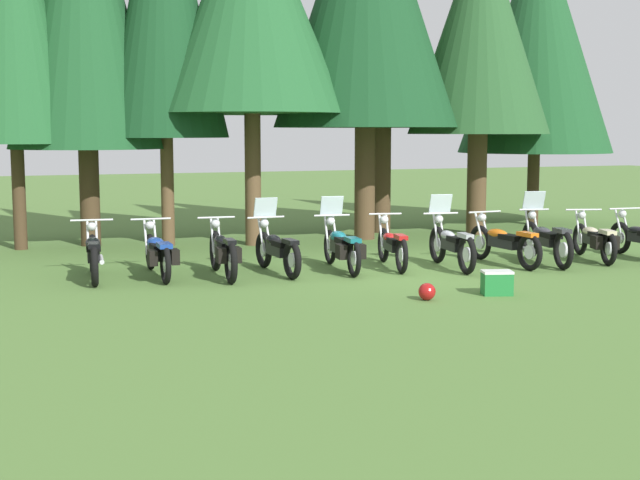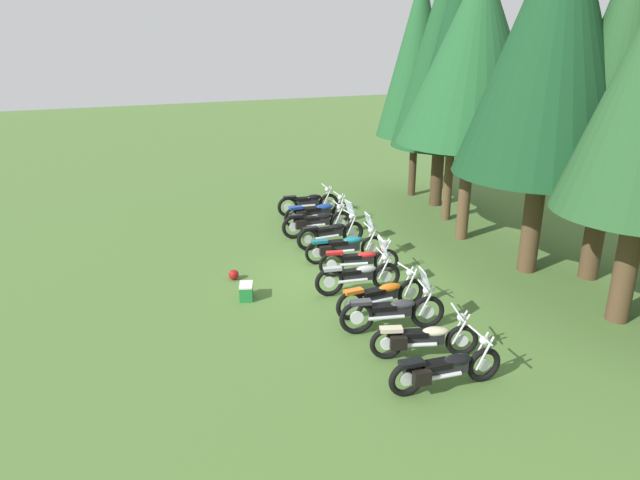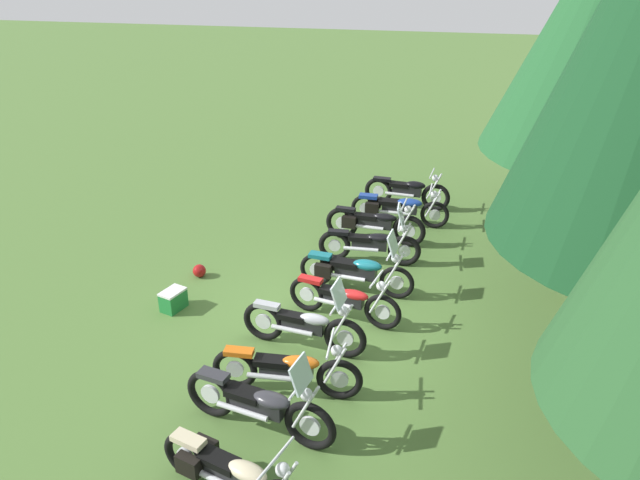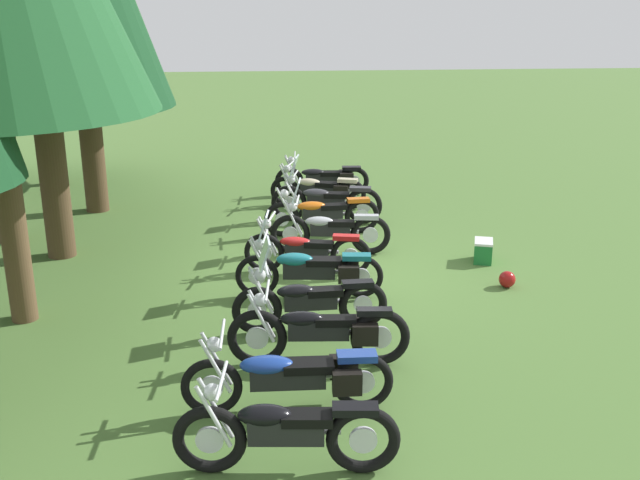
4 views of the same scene
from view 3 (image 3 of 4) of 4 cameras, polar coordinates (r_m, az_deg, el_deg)
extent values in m
plane|color=#4C7033|center=(11.41, 1.33, -7.01)|extent=(80.00, 80.00, 0.00)
torus|color=black|center=(15.88, 10.61, 3.87)|extent=(0.19, 0.73, 0.72)
cylinder|color=silver|center=(15.88, 10.61, 3.87)|extent=(0.08, 0.28, 0.27)
torus|color=black|center=(16.10, 5.40, 4.52)|extent=(0.19, 0.73, 0.72)
cylinder|color=silver|center=(16.10, 5.40, 4.52)|extent=(0.08, 0.28, 0.27)
cube|color=black|center=(15.94, 8.01, 4.58)|extent=(0.28, 0.75, 0.25)
ellipsoid|color=black|center=(15.85, 8.77, 5.01)|extent=(0.31, 0.54, 0.20)
cube|color=black|center=(15.92, 7.32, 5.09)|extent=(0.29, 0.51, 0.10)
cube|color=black|center=(15.97, 5.73, 5.60)|extent=(0.23, 0.46, 0.08)
cylinder|color=silver|center=(15.85, 10.52, 4.99)|extent=(0.08, 0.34, 0.65)
cylinder|color=silver|center=(15.71, 10.44, 4.80)|extent=(0.08, 0.34, 0.65)
cylinder|color=silver|center=(15.68, 10.29, 6.08)|extent=(0.75, 0.11, 0.04)
sphere|color=silver|center=(15.71, 10.58, 5.63)|extent=(0.19, 0.19, 0.17)
cylinder|color=silver|center=(15.88, 7.33, 4.18)|extent=(0.15, 0.74, 0.08)
torus|color=black|center=(14.91, 10.52, 2.30)|extent=(0.12, 0.68, 0.68)
cylinder|color=silver|center=(14.91, 10.52, 2.30)|extent=(0.06, 0.26, 0.26)
torus|color=black|center=(15.07, 4.16, 2.94)|extent=(0.12, 0.68, 0.68)
cylinder|color=silver|center=(15.07, 4.16, 2.94)|extent=(0.06, 0.26, 0.26)
cube|color=black|center=(14.92, 7.35, 3.00)|extent=(0.27, 0.84, 0.24)
ellipsoid|color=navy|center=(14.85, 8.26, 3.43)|extent=(0.32, 0.60, 0.19)
cube|color=black|center=(14.90, 6.49, 3.50)|extent=(0.30, 0.56, 0.10)
cube|color=navy|center=(14.93, 4.50, 4.04)|extent=(0.23, 0.45, 0.08)
cylinder|color=silver|center=(14.88, 10.41, 3.50)|extent=(0.05, 0.34, 0.65)
cylinder|color=silver|center=(14.71, 10.35, 3.25)|extent=(0.05, 0.34, 0.65)
cylinder|color=silver|center=(14.68, 10.17, 4.62)|extent=(0.74, 0.06, 0.04)
sphere|color=silver|center=(14.72, 10.49, 4.15)|extent=(0.18, 0.18, 0.17)
cylinder|color=silver|center=(14.84, 6.55, 2.55)|extent=(0.11, 0.83, 0.08)
cube|color=black|center=(15.17, 5.04, 3.48)|extent=(0.15, 0.32, 0.26)
cube|color=black|center=(14.83, 4.81, 2.94)|extent=(0.15, 0.32, 0.26)
torus|color=black|center=(13.89, 8.19, 0.82)|extent=(0.18, 0.76, 0.75)
cylinder|color=silver|center=(13.89, 8.19, 0.82)|extent=(0.07, 0.29, 0.29)
torus|color=black|center=(14.16, 2.04, 1.60)|extent=(0.18, 0.76, 0.75)
cylinder|color=silver|center=(14.16, 2.04, 1.60)|extent=(0.07, 0.29, 0.29)
cube|color=black|center=(13.96, 5.10, 1.62)|extent=(0.23, 0.77, 0.24)
ellipsoid|color=black|center=(13.86, 5.98, 2.07)|extent=(0.26, 0.56, 0.19)
cube|color=black|center=(13.95, 4.27, 2.17)|extent=(0.24, 0.52, 0.10)
cube|color=black|center=(14.00, 2.38, 2.85)|extent=(0.19, 0.45, 0.08)
cylinder|color=silver|center=(13.83, 8.06, 2.07)|extent=(0.07, 0.34, 0.65)
cylinder|color=silver|center=(13.71, 7.97, 1.87)|extent=(0.07, 0.34, 0.65)
cylinder|color=silver|center=(13.65, 7.77, 3.31)|extent=(0.69, 0.10, 0.04)
sphere|color=silver|center=(13.68, 8.12, 2.80)|extent=(0.18, 0.18, 0.17)
cylinder|color=silver|center=(13.93, 4.31, 1.20)|extent=(0.15, 0.77, 0.08)
cube|color=black|center=(14.19, 2.96, 2.08)|extent=(0.17, 0.33, 0.26)
cube|color=black|center=(13.96, 2.69, 1.65)|extent=(0.17, 0.33, 0.26)
torus|color=black|center=(13.05, 7.78, -1.00)|extent=(0.14, 0.70, 0.69)
cylinder|color=silver|center=(13.05, 7.78, -1.00)|extent=(0.06, 0.26, 0.26)
torus|color=black|center=(13.17, 1.35, -0.50)|extent=(0.14, 0.70, 0.69)
cylinder|color=silver|center=(13.17, 1.35, -0.50)|extent=(0.06, 0.26, 0.26)
cube|color=black|center=(13.04, 4.57, -0.33)|extent=(0.21, 0.74, 0.24)
ellipsoid|color=black|center=(12.96, 5.48, 0.18)|extent=(0.25, 0.53, 0.19)
cube|color=black|center=(13.01, 3.69, 0.20)|extent=(0.23, 0.50, 0.10)
cube|color=black|center=(13.02, 1.71, 0.72)|extent=(0.19, 0.45, 0.08)
cylinder|color=silver|center=(12.99, 7.61, 0.33)|extent=(0.06, 0.34, 0.65)
cylinder|color=silver|center=(12.86, 7.58, 0.06)|extent=(0.06, 0.34, 0.65)
cylinder|color=silver|center=(12.78, 7.32, 1.59)|extent=(0.73, 0.06, 0.04)
sphere|color=silver|center=(12.83, 7.69, 1.07)|extent=(0.18, 0.18, 0.17)
cylinder|color=silver|center=(12.99, 3.79, -0.85)|extent=(0.11, 0.73, 0.08)
cube|color=silver|center=(12.71, 7.46, 2.32)|extent=(0.44, 0.17, 0.39)
torus|color=black|center=(11.86, 7.08, -3.92)|extent=(0.17, 0.69, 0.68)
cylinder|color=silver|center=(11.86, 7.08, -3.92)|extent=(0.08, 0.27, 0.27)
torus|color=black|center=(12.23, -0.34, -2.74)|extent=(0.17, 0.69, 0.68)
cylinder|color=silver|center=(12.23, -0.34, -2.74)|extent=(0.08, 0.27, 0.27)
cube|color=black|center=(11.96, 3.33, -2.84)|extent=(0.32, 0.82, 0.26)
ellipsoid|color=#14606B|center=(11.84, 4.38, -2.33)|extent=(0.35, 0.60, 0.20)
cube|color=black|center=(11.95, 2.32, -2.14)|extent=(0.32, 0.56, 0.10)
cube|color=#14606B|center=(12.05, 0.02, -1.44)|extent=(0.26, 0.46, 0.08)
cylinder|color=silver|center=(11.80, 6.96, -2.43)|extent=(0.08, 0.34, 0.65)
cylinder|color=silver|center=(11.66, 6.78, -2.80)|extent=(0.08, 0.34, 0.65)
cylinder|color=silver|center=(11.59, 6.58, -1.09)|extent=(0.71, 0.12, 0.04)
sphere|color=silver|center=(11.63, 6.98, -1.68)|extent=(0.19, 0.19, 0.17)
cylinder|color=silver|center=(11.93, 2.31, -3.43)|extent=(0.17, 0.80, 0.08)
cube|color=silver|center=(11.50, 6.72, -0.30)|extent=(0.45, 0.20, 0.39)
cube|color=black|center=(12.27, 0.82, -2.10)|extent=(0.18, 0.33, 0.26)
cube|color=black|center=(11.97, 0.29, -2.86)|extent=(0.18, 0.33, 0.26)
torus|color=black|center=(10.94, 5.79, -6.62)|extent=(0.24, 0.69, 0.69)
cylinder|color=silver|center=(10.94, 5.79, -6.62)|extent=(0.11, 0.27, 0.27)
torus|color=black|center=(11.40, -1.23, -5.01)|extent=(0.24, 0.69, 0.69)
cylinder|color=silver|center=(11.40, -1.23, -5.01)|extent=(0.11, 0.27, 0.27)
cube|color=black|center=(11.10, 2.21, -5.41)|extent=(0.34, 0.75, 0.21)
ellipsoid|color=#B21919|center=(10.97, 3.20, -5.06)|extent=(0.34, 0.56, 0.16)
cube|color=black|center=(11.11, 1.25, -4.76)|extent=(0.32, 0.52, 0.10)
cube|color=#B21919|center=(11.21, -0.87, -3.67)|extent=(0.26, 0.47, 0.08)
cylinder|color=silver|center=(10.85, 5.68, -5.05)|extent=(0.12, 0.34, 0.65)
cylinder|color=silver|center=(10.74, 5.44, -5.40)|extent=(0.12, 0.34, 0.65)
cylinder|color=silver|center=(10.65, 5.23, -3.58)|extent=(0.64, 0.17, 0.04)
sphere|color=silver|center=(10.68, 5.66, -4.24)|extent=(0.20, 0.20, 0.17)
cylinder|color=silver|center=(11.10, 1.20, -5.83)|extent=(0.23, 0.73, 0.08)
torus|color=black|center=(10.19, 2.33, -9.03)|extent=(0.21, 0.74, 0.73)
cylinder|color=silver|center=(10.19, 2.33, -9.03)|extent=(0.09, 0.28, 0.28)
torus|color=black|center=(10.64, -5.24, -7.48)|extent=(0.21, 0.74, 0.73)
cylinder|color=silver|center=(10.64, -5.24, -7.48)|extent=(0.09, 0.28, 0.28)
cube|color=black|center=(10.34, -1.55, -7.78)|extent=(0.27, 0.74, 0.23)
ellipsoid|color=#9EA0A8|center=(10.20, -0.50, -7.33)|extent=(0.28, 0.54, 0.18)
cube|color=black|center=(10.34, -2.61, -7.04)|extent=(0.26, 0.50, 0.10)
cube|color=#9EA0A8|center=(10.43, -4.92, -6.01)|extent=(0.22, 0.46, 0.08)
cylinder|color=silver|center=(10.09, 2.14, -7.38)|extent=(0.09, 0.34, 0.65)
cylinder|color=silver|center=(9.99, 1.91, -7.77)|extent=(0.09, 0.34, 0.65)
cylinder|color=silver|center=(9.88, 1.62, -5.86)|extent=(0.71, 0.13, 0.04)
sphere|color=silver|center=(9.92, 2.10, -6.54)|extent=(0.19, 0.19, 0.17)
cylinder|color=silver|center=(10.35, -2.60, -8.30)|extent=(0.18, 0.73, 0.08)
cube|color=silver|center=(9.78, 1.74, -4.98)|extent=(0.46, 0.21, 0.39)
torus|color=black|center=(9.37, 1.81, -12.72)|extent=(0.14, 0.71, 0.70)
cylinder|color=silver|center=(9.37, 1.81, -12.72)|extent=(0.06, 0.27, 0.27)
torus|color=black|center=(9.65, -7.84, -11.69)|extent=(0.14, 0.71, 0.70)
cylinder|color=silver|center=(9.65, -7.84, -11.69)|extent=(0.06, 0.27, 0.27)
cube|color=black|center=(9.42, -3.11, -11.75)|extent=(0.25, 0.80, 0.23)
ellipsoid|color=#D16014|center=(9.29, -1.78, -11.20)|extent=(0.28, 0.57, 0.18)
cube|color=black|center=(9.39, -4.46, -11.07)|extent=(0.27, 0.54, 0.10)
cube|color=#D16014|center=(9.43, -7.48, -10.18)|extent=(0.21, 0.45, 0.08)
cylinder|color=silver|center=(9.26, 1.52, -10.95)|extent=(0.06, 0.34, 0.65)
cylinder|color=silver|center=(9.14, 1.39, -11.52)|extent=(0.06, 0.34, 0.65)
cylinder|color=silver|center=(9.01, 0.97, -9.48)|extent=(0.75, 0.08, 0.04)
sphere|color=silver|center=(9.07, 1.53, -10.14)|extent=(0.18, 0.18, 0.17)
cylinder|color=silver|center=(9.40, -4.33, -12.50)|extent=(0.12, 0.79, 0.08)
torus|color=black|center=(8.59, -0.92, -16.75)|extent=(0.27, 0.77, 0.76)
cylinder|color=silver|center=(8.59, -0.92, -16.75)|extent=(0.11, 0.30, 0.29)
torus|color=black|center=(9.20, -10.07, -13.79)|extent=(0.27, 0.77, 0.76)
cylinder|color=silver|center=(9.20, -10.07, -13.79)|extent=(0.11, 0.30, 0.29)
cube|color=black|center=(8.80, -5.72, -14.77)|extent=(0.39, 0.81, 0.23)
ellipsoid|color=#2D2D33|center=(8.63, -4.47, -14.48)|extent=(0.40, 0.60, 0.18)
cube|color=black|center=(8.82, -7.00, -13.82)|extent=(0.37, 0.56, 0.10)
cube|color=#2D2D33|center=(8.95, -9.81, -12.19)|extent=(0.30, 0.47, 0.08)
cylinder|color=silver|center=(8.47, -1.06, -14.79)|extent=(0.11, 0.34, 0.65)
cylinder|color=silver|center=(8.35, -1.59, -15.49)|extent=(0.11, 0.34, 0.65)
cylinder|color=silver|center=(8.22, -1.87, -13.21)|extent=(0.62, 0.17, 0.04)
sphere|color=silver|center=(8.26, -1.27, -14.02)|extent=(0.20, 0.20, 0.17)
cylinder|color=silver|center=(8.83, -7.18, -15.38)|extent=(0.24, 0.78, 0.08)
cube|color=silver|center=(8.10, -1.75, -12.26)|extent=(0.46, 0.24, 0.39)
torus|color=black|center=(8.43, -12.27, -18.89)|extent=(0.30, 0.67, 0.67)
cylinder|color=silver|center=(8.43, -12.27, -18.89)|extent=(0.12, 0.26, 0.25)
cube|color=black|center=(8.00, -7.95, -20.51)|extent=(0.43, 0.78, 0.22)
ellipsoid|color=beige|center=(7.82, -6.70, -20.43)|extent=(0.41, 0.59, 0.17)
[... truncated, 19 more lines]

